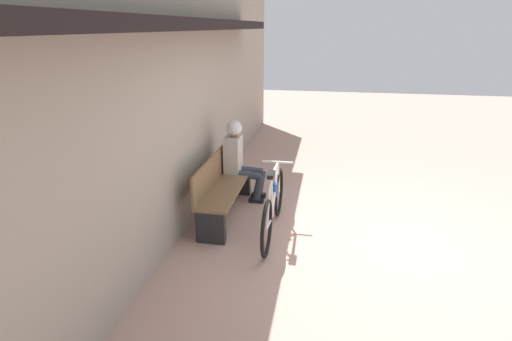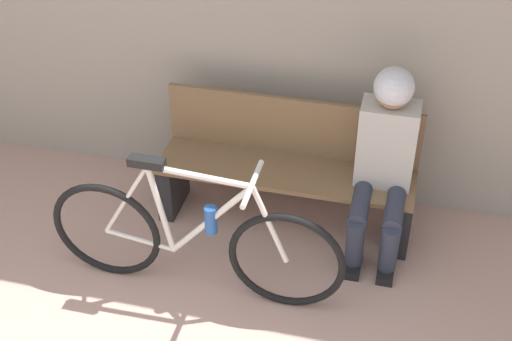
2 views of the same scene
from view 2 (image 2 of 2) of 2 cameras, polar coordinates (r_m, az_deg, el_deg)
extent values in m
cube|color=brown|center=(4.47, 2.36, -0.09)|extent=(1.62, 0.42, 0.03)
cube|color=brown|center=(4.51, 2.94, 3.54)|extent=(1.62, 0.03, 0.40)
cube|color=#232326|center=(4.78, -6.66, -0.89)|extent=(0.10, 0.36, 0.40)
cube|color=#232326|center=(4.55, 11.70, -3.64)|extent=(0.10, 0.36, 0.40)
torus|color=black|center=(4.25, -11.88, -4.72)|extent=(0.66, 0.04, 0.66)
torus|color=black|center=(3.97, 2.44, -7.24)|extent=(0.66, 0.04, 0.66)
cylinder|color=silver|center=(3.75, -4.59, -0.46)|extent=(0.58, 0.03, 0.07)
cylinder|color=silver|center=(3.91, -3.64, -3.95)|extent=(0.50, 0.03, 0.56)
cylinder|color=silver|center=(3.98, -7.64, -3.10)|extent=(0.14, 0.03, 0.58)
cylinder|color=silver|center=(4.20, -9.29, -5.50)|extent=(0.41, 0.03, 0.09)
cylinder|color=silver|center=(4.03, -10.38, -2.31)|extent=(0.32, 0.02, 0.53)
cylinder|color=silver|center=(3.82, 1.12, -4.39)|extent=(0.22, 0.03, 0.49)
cube|color=black|center=(3.81, -8.76, 0.67)|extent=(0.20, 0.07, 0.05)
cylinder|color=silver|center=(3.68, -0.30, -1.06)|extent=(0.03, 0.40, 0.03)
cylinder|color=#235199|center=(3.91, -3.64, -3.95)|extent=(0.07, 0.07, 0.17)
cylinder|color=#2D3342|center=(4.27, 8.40, -2.46)|extent=(0.11, 0.39, 0.13)
cylinder|color=#2D3342|center=(4.26, 7.91, -5.77)|extent=(0.11, 0.17, 0.38)
cube|color=black|center=(4.42, 7.74, -7.51)|extent=(0.10, 0.22, 0.06)
cylinder|color=#2D3342|center=(4.26, 11.06, -2.84)|extent=(0.11, 0.39, 0.13)
cylinder|color=#2D3342|center=(4.26, 10.58, -6.16)|extent=(0.11, 0.17, 0.38)
cube|color=black|center=(4.42, 10.33, -7.88)|extent=(0.10, 0.22, 0.06)
cube|color=#B7B2A8|center=(4.29, 10.42, 2.12)|extent=(0.34, 0.22, 0.53)
sphere|color=#9E7556|center=(4.08, 10.94, 6.23)|extent=(0.20, 0.20, 0.20)
sphere|color=silver|center=(4.07, 10.99, 6.59)|extent=(0.23, 0.23, 0.23)
camera|label=1|loc=(6.01, -56.84, 15.35)|focal=28.00mm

